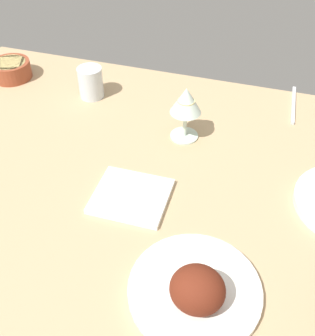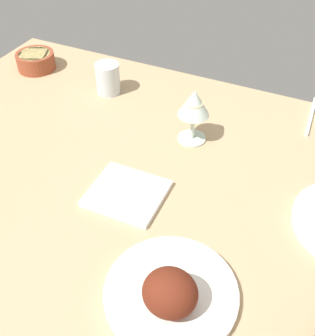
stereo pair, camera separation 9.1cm
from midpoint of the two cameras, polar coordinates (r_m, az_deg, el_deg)
name	(u,v)px [view 1 (the left image)]	position (r cm, az deg, el deg)	size (l,w,h in cm)	color
dining_table	(157,181)	(93.46, -2.78, -1.94)	(140.00, 90.00, 4.00)	tan
plate_near_viewer	(196,290)	(70.65, 1.56, -16.87)	(23.00, 23.00, 8.87)	white
bowl_pasta	(11,69)	(134.45, -21.71, 12.67)	(11.64, 11.64, 5.14)	brown
wine_glass	(186,103)	(96.74, 1.30, 8.95)	(7.60, 7.60, 14.00)	silver
water_tumbler	(91,83)	(117.90, -11.56, 11.56)	(6.85, 6.85, 8.72)	silver
folded_napkin	(131,196)	(86.95, -6.70, -4.08)	(15.58, 13.94, 1.20)	white
fork_loose	(293,105)	(118.16, 16.40, 8.43)	(18.12, 0.90, 0.80)	silver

